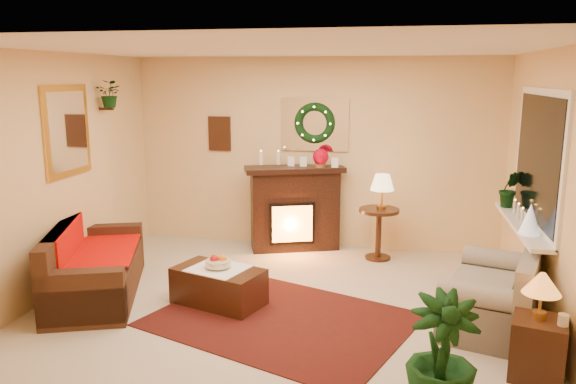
% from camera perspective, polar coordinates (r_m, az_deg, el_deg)
% --- Properties ---
extents(floor, '(5.00, 5.00, 0.00)m').
position_cam_1_polar(floor, '(5.91, -0.67, -11.67)').
color(floor, beige).
rests_on(floor, ground).
extents(ceiling, '(5.00, 5.00, 0.00)m').
position_cam_1_polar(ceiling, '(5.43, -0.74, 14.39)').
color(ceiling, white).
rests_on(ceiling, ground).
extents(wall_back, '(5.00, 5.00, 0.00)m').
position_cam_1_polar(wall_back, '(7.71, 2.73, 3.92)').
color(wall_back, '#EFD88C').
rests_on(wall_back, ground).
extents(wall_front, '(5.00, 5.00, 0.00)m').
position_cam_1_polar(wall_front, '(3.42, -8.49, -6.27)').
color(wall_front, '#EFD88C').
rests_on(wall_front, ground).
extents(wall_left, '(4.50, 4.50, 0.00)m').
position_cam_1_polar(wall_left, '(6.51, -22.79, 1.54)').
color(wall_left, '#EFD88C').
rests_on(wall_left, ground).
extents(wall_right, '(4.50, 4.50, 0.00)m').
position_cam_1_polar(wall_right, '(5.59, 25.27, -0.22)').
color(wall_right, '#EFD88C').
rests_on(wall_right, ground).
extents(area_rug, '(2.85, 2.51, 0.01)m').
position_cam_1_polar(area_rug, '(5.64, -0.68, -12.83)').
color(area_rug, maroon).
rests_on(area_rug, floor).
extents(sofa, '(1.38, 2.00, 0.79)m').
position_cam_1_polar(sofa, '(6.44, -18.92, -6.25)').
color(sofa, '#4D311E').
rests_on(sofa, floor).
extents(red_throw, '(0.75, 1.22, 0.02)m').
position_cam_1_polar(red_throw, '(6.56, -18.52, -5.66)').
color(red_throw, red).
rests_on(red_throw, sofa).
extents(fireplace, '(1.24, 0.75, 1.08)m').
position_cam_1_polar(fireplace, '(7.67, 0.70, -1.83)').
color(fireplace, black).
rests_on(fireplace, floor).
extents(poinsettia, '(0.21, 0.21, 0.21)m').
position_cam_1_polar(poinsettia, '(7.42, 3.34, 3.60)').
color(poinsettia, '#A30018').
rests_on(poinsettia, fireplace).
extents(mantel_candle_a, '(0.06, 0.06, 0.18)m').
position_cam_1_polar(mantel_candle_a, '(7.57, -2.76, 3.46)').
color(mantel_candle_a, '#F1EBCA').
rests_on(mantel_candle_a, fireplace).
extents(mantel_candle_b, '(0.06, 0.06, 0.18)m').
position_cam_1_polar(mantel_candle_b, '(7.57, -0.98, 3.47)').
color(mantel_candle_b, silver).
rests_on(mantel_candle_b, fireplace).
extents(mantel_mirror, '(0.92, 0.02, 0.72)m').
position_cam_1_polar(mantel_mirror, '(7.65, 2.74, 6.87)').
color(mantel_mirror, white).
rests_on(mantel_mirror, wall_back).
extents(wreath, '(0.55, 0.11, 0.55)m').
position_cam_1_polar(wreath, '(7.61, 2.70, 6.99)').
color(wreath, '#194719').
rests_on(wreath, wall_back).
extents(wall_art, '(0.32, 0.03, 0.48)m').
position_cam_1_polar(wall_art, '(7.97, -6.97, 5.91)').
color(wall_art, '#381E11').
rests_on(wall_art, wall_back).
extents(gold_mirror, '(0.03, 0.84, 1.00)m').
position_cam_1_polar(gold_mirror, '(6.69, -21.54, 5.79)').
color(gold_mirror, gold).
rests_on(gold_mirror, wall_left).
extents(hanging_plant, '(0.33, 0.28, 0.36)m').
position_cam_1_polar(hanging_plant, '(7.25, -17.53, 8.21)').
color(hanging_plant, '#194719').
rests_on(hanging_plant, wall_left).
extents(loveseat, '(1.14, 1.52, 0.78)m').
position_cam_1_polar(loveseat, '(5.75, 20.15, -8.63)').
color(loveseat, gray).
rests_on(loveseat, floor).
extents(window_frame, '(0.03, 1.86, 1.36)m').
position_cam_1_polar(window_frame, '(6.07, 24.12, 3.15)').
color(window_frame, white).
rests_on(window_frame, wall_right).
extents(window_glass, '(0.02, 1.70, 1.22)m').
position_cam_1_polar(window_glass, '(6.07, 23.98, 3.16)').
color(window_glass, black).
rests_on(window_glass, wall_right).
extents(window_sill, '(0.22, 1.86, 0.04)m').
position_cam_1_polar(window_sill, '(6.18, 22.64, -3.04)').
color(window_sill, white).
rests_on(window_sill, wall_right).
extents(mini_tree, '(0.19, 0.19, 0.29)m').
position_cam_1_polar(mini_tree, '(5.70, 23.38, -2.52)').
color(mini_tree, white).
rests_on(mini_tree, window_sill).
extents(sill_plant, '(0.30, 0.24, 0.55)m').
position_cam_1_polar(sill_plant, '(6.78, 21.60, 0.16)').
color(sill_plant, '#2D5727').
rests_on(sill_plant, window_sill).
extents(side_table_round, '(0.53, 0.53, 0.67)m').
position_cam_1_polar(side_table_round, '(7.39, 9.17, -4.30)').
color(side_table_round, '#312214').
rests_on(side_table_round, floor).
extents(lamp_cream, '(0.30, 0.30, 0.46)m').
position_cam_1_polar(lamp_cream, '(7.24, 9.52, -0.12)').
color(lamp_cream, beige).
rests_on(lamp_cream, side_table_round).
extents(end_table_square, '(0.48, 0.48, 0.49)m').
position_cam_1_polar(end_table_square, '(4.98, 24.06, -14.02)').
color(end_table_square, '#4D230F').
rests_on(end_table_square, floor).
extents(lamp_tiffany, '(0.29, 0.29, 0.43)m').
position_cam_1_polar(lamp_tiffany, '(4.81, 24.37, -8.82)').
color(lamp_tiffany, orange).
rests_on(lamp_tiffany, end_table_square).
extents(coffee_table, '(1.03, 0.77, 0.39)m').
position_cam_1_polar(coffee_table, '(5.97, -7.06, -9.35)').
color(coffee_table, '#4A331E').
rests_on(coffee_table, floor).
extents(fruit_bowl, '(0.26, 0.26, 0.06)m').
position_cam_1_polar(fruit_bowl, '(5.89, -7.13, -7.17)').
color(fruit_bowl, beige).
rests_on(fruit_bowl, coffee_table).
extents(floor_palm, '(1.68, 1.68, 2.64)m').
position_cam_1_polar(floor_palm, '(4.20, 15.36, -15.59)').
color(floor_palm, '#113313').
rests_on(floor_palm, floor).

